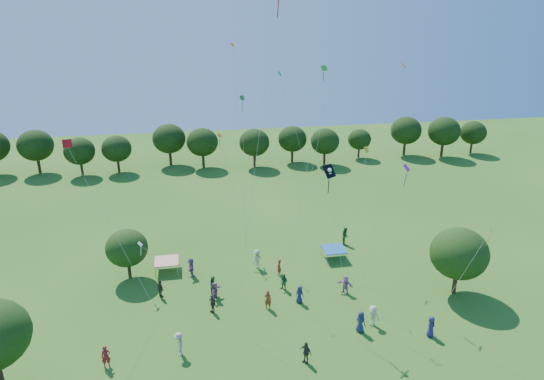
{
  "coord_description": "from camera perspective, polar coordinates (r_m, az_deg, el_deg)",
  "views": [
    {
      "loc": [
        -5.7,
        -18.45,
        23.25
      ],
      "look_at": [
        0.0,
        14.0,
        11.0
      ],
      "focal_mm": 32.0,
      "sensor_mm": 36.0,
      "label": 1
    }
  ],
  "objects": [
    {
      "name": "crowd_person_5",
      "position": [
        42.42,
        -6.69,
        -11.71
      ],
      "size": [
        1.16,
        1.57,
        1.6
      ],
      "primitive_type": "imported",
      "rotation": [
        0.0,
        0.0,
        1.1
      ],
      "color": "#8C5172",
      "rests_on": "ground"
    },
    {
      "name": "crowd_person_10",
      "position": [
        43.47,
        -13.0,
        -11.24
      ],
      "size": [
        0.9,
        1.06,
        1.66
      ],
      "primitive_type": "imported",
      "rotation": [
        0.0,
        0.0,
        2.14
      ],
      "color": "#36332B",
      "rests_on": "ground"
    },
    {
      "name": "crowd_person_15",
      "position": [
        36.81,
        -10.87,
        -17.36
      ],
      "size": [
        0.7,
        1.28,
        1.86
      ],
      "primitive_type": "imported",
      "rotation": [
        0.0,
        0.0,
        4.85
      ],
      "color": "#ADA28A",
      "rests_on": "ground"
    },
    {
      "name": "crowd_person_7",
      "position": [
        37.09,
        -18.95,
        -18.05
      ],
      "size": [
        0.7,
        0.51,
        1.7
      ],
      "primitive_type": "imported",
      "rotation": [
        0.0,
        0.0,
        0.18
      ],
      "color": "maroon",
      "rests_on": "ground"
    },
    {
      "name": "small_kite_6",
      "position": [
        43.23,
        -14.63,
        -6.73
      ],
      "size": [
        3.69,
        0.73,
        3.43
      ],
      "color": "silver"
    },
    {
      "name": "crowd_person_6",
      "position": [
        38.99,
        10.39,
        -15.01
      ],
      "size": [
        0.86,
        0.98,
        1.75
      ],
      "primitive_type": "imported",
      "rotation": [
        0.0,
        0.0,
        2.14
      ],
      "color": "#1A244C",
      "rests_on": "ground"
    },
    {
      "name": "red_high_kite",
      "position": [
        33.89,
        -0.12,
        17.47
      ],
      "size": [
        3.96,
        2.66,
        25.23
      ],
      "color": "red"
    },
    {
      "name": "small_kite_11",
      "position": [
        40.72,
        5.08,
        7.86
      ],
      "size": [
        2.73,
        0.41,
        17.8
      ],
      "color": "#23961B"
    },
    {
      "name": "small_kite_3",
      "position": [
        47.39,
        -3.44,
        6.83
      ],
      "size": [
        0.66,
        3.86,
        14.26
      ],
      "color": "#198C25"
    },
    {
      "name": "small_kite_2",
      "position": [
        37.23,
        23.17,
        -6.44
      ],
      "size": [
        2.7,
        1.45,
        7.95
      ],
      "color": "gold"
    },
    {
      "name": "tent_red_stripe",
      "position": [
        47.26,
        -12.31,
        -8.16
      ],
      "size": [
        2.2,
        2.2,
        1.1
      ],
      "color": "red",
      "rests_on": "ground"
    },
    {
      "name": "small_kite_5",
      "position": [
        40.53,
        14.71,
        0.69
      ],
      "size": [
        3.19,
        3.14,
        10.45
      ],
      "color": "#86178F"
    },
    {
      "name": "small_kite_4",
      "position": [
        42.59,
        5.12,
        4.31
      ],
      "size": [
        2.98,
        1.41,
        14.47
      ],
      "color": "blue"
    },
    {
      "name": "crowd_person_12",
      "position": [
        41.78,
        3.27,
        -12.17
      ],
      "size": [
        0.86,
        0.81,
        1.57
      ],
      "primitive_type": "imported",
      "rotation": [
        0.0,
        0.0,
        2.47
      ],
      "color": "#1B214E",
      "rests_on": "ground"
    },
    {
      "name": "near_tree_east",
      "position": [
        44.37,
        21.16,
        -6.99
      ],
      "size": [
        4.88,
        4.88,
        6.08
      ],
      "color": "#422B19",
      "rests_on": "ground"
    },
    {
      "name": "small_kite_0",
      "position": [
        38.88,
        -21.41,
        1.91
      ],
      "size": [
        5.53,
        2.66,
        13.02
      ],
      "color": "red"
    },
    {
      "name": "crowd_person_0",
      "position": [
        39.82,
        18.2,
        -15.01
      ],
      "size": [
        0.73,
        0.94,
        1.7
      ],
      "primitive_type": "imported",
      "rotation": [
        0.0,
        0.0,
        1.19
      ],
      "color": "navy",
      "rests_on": "ground"
    },
    {
      "name": "pirate_kite",
      "position": [
        36.29,
        6.83,
        1.77
      ],
      "size": [
        1.6,
        3.86,
        11.14
      ],
      "color": "black"
    },
    {
      "name": "tent_blue",
      "position": [
        48.69,
        7.3,
        -6.93
      ],
      "size": [
        2.2,
        2.2,
        1.1
      ],
      "color": "#17599A",
      "rests_on": "ground"
    },
    {
      "name": "crowd_person_8",
      "position": [
        43.28,
        -6.91,
        -11.0
      ],
      "size": [
        0.56,
        0.86,
        1.63
      ],
      "primitive_type": "imported",
      "rotation": [
        0.0,
        0.0,
        1.4
      ],
      "color": "#2B6437",
      "rests_on": "ground"
    },
    {
      "name": "small_kite_10",
      "position": [
        44.77,
        10.79,
        2.31
      ],
      "size": [
        2.18,
        3.86,
        10.34
      ],
      "color": "yellow"
    },
    {
      "name": "crowd_person_13",
      "position": [
        45.66,
        0.84,
        -9.07
      ],
      "size": [
        0.65,
        0.7,
        1.59
      ],
      "primitive_type": "imported",
      "rotation": [
        0.0,
        0.0,
        4.12
      ],
      "color": "maroon",
      "rests_on": "ground"
    },
    {
      "name": "crowd_person_2",
      "position": [
        43.42,
        1.4,
        -10.79
      ],
      "size": [
        0.82,
        0.83,
        1.54
      ],
      "primitive_type": "imported",
      "rotation": [
        0.0,
        0.0,
        5.48
      ],
      "color": "#285E31",
      "rests_on": "ground"
    },
    {
      "name": "small_kite_8",
      "position": [
        33.01,
        13.11,
        2.48
      ],
      "size": [
        2.25,
        0.49,
        18.89
      ],
      "color": "orange"
    },
    {
      "name": "crowd_person_17",
      "position": [
        46.07,
        -9.5,
        -8.92
      ],
      "size": [
        0.61,
        1.71,
        1.83
      ],
      "primitive_type": "imported",
      "rotation": [
        0.0,
        0.0,
        4.71
      ],
      "color": "#8F5490",
      "rests_on": "ground"
    },
    {
      "name": "small_kite_1",
      "position": [
        44.74,
        -4.07,
        8.0
      ],
      "size": [
        0.9,
        1.09,
        19.28
      ],
      "color": "orange"
    },
    {
      "name": "crowd_person_11",
      "position": [
        43.45,
        8.63,
        -10.94
      ],
      "size": [
        1.52,
        1.42,
        1.64
      ],
      "primitive_type": "imported",
      "rotation": [
        0.0,
        0.0,
        5.57
      ],
      "color": "#A15E9A",
      "rests_on": "ground"
    },
    {
      "name": "crowd_person_9",
      "position": [
        39.87,
        11.8,
        -14.26
      ],
      "size": [
        1.11,
        1.19,
        1.73
      ],
      "primitive_type": "imported",
      "rotation": [
        0.0,
        0.0,
        5.4
      ],
      "color": "beige",
      "rests_on": "ground"
    },
    {
      "name": "crowd_person_16",
      "position": [
        35.75,
        3.99,
        -18.5
      ],
      "size": [
        0.95,
        1.04,
        1.66
      ],
      "primitive_type": "imported",
      "rotation": [
        0.0,
        0.0,
        5.38
      ],
      "color": "#3A322E",
      "rests_on": "ground"
    },
    {
      "name": "near_tree_north",
      "position": [
        46.01,
        -16.71,
        -6.55
      ],
      "size": [
        3.79,
        3.79,
        4.79
      ],
      "color": "#422B19",
      "rests_on": "ground"
    },
    {
      "name": "crowd_person_14",
      "position": [
        51.82,
        8.62,
        -5.34
      ],
      "size": [
        0.7,
        1.03,
        1.9
      ],
      "primitive_type": "imported",
      "rotation": [
        0.0,
        0.0,
        1.35
      ],
      "color": "#245426",
      "rests_on": "ground"
    },
    {
      "name": "small_kite_7",
      "position": [
        48.86,
        2.43,
        8.3
      ],
      "size": [
        4.44,
        4.23,
        16.3
      ],
      "color": "#0DC6AA"
    },
    {
      "name": "crowd_person_4",
      "position": [
        40.84,
        -7.05,
        -13.12
      ],
      "size": [
        0.85,
        1.03,
        1.6
      ],
      "primitive_type": "imported",
      "rotation": [
        0.0,
        0.0,
        5.26
      ],
      "color": "#413834",
      "rests_on": "ground"
    },
    {
      "name": "crowd_person_1",
      "position": [
        40.98,
        -0.49,
        -12.75
      ],
      "size": [
        0.75,
        0.66,
        1.69
      ],
      "primitive_type": "imported",
      "rotation": [
        0.0,
        0.0,
        2.64
      ],
      "color": "maroon",
      "rests_on": "ground"
    },
    {
      "name": "small_kite_9",
      "position": [
        47.99,
        -5.51,
        3.61
      ],
      "size": [
        2.38,
        4.27,
        10.59
      ],
      "color": "orange"
    },
    {
      "name": "treeline",
      "position": [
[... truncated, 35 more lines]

